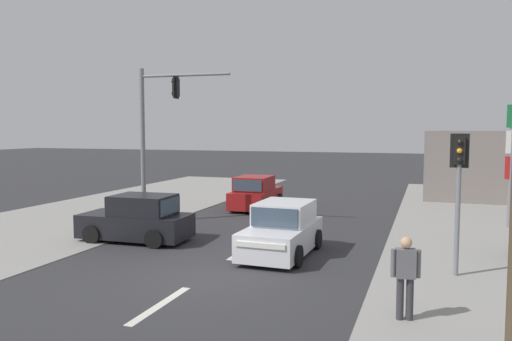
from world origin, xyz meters
TOP-DOWN VIEW (x-y plane):
  - ground_plane at (0.00, 0.00)m, footprint 140.00×140.00m
  - lane_dash_near at (0.00, -2.00)m, footprint 0.20×2.40m
  - lane_dash_mid at (0.00, 3.00)m, footprint 0.20×2.40m
  - lane_dash_far at (0.00, 8.00)m, footprint 0.20×2.40m
  - kerb_left_verge at (-8.50, 4.00)m, footprint 8.00×40.00m
  - traffic_signal_mast at (-4.79, 6.02)m, footprint 3.69×0.44m
  - pedestal_signal_right_kerb at (5.93, 2.23)m, footprint 0.44×0.29m
  - hatchback_crossing_left at (1.22, 2.94)m, footprint 1.85×3.68m
  - hatchback_oncoming_near at (-2.30, 10.69)m, footprint 1.84×3.67m
  - hatchback_receding_far at (-3.77, 3.10)m, footprint 3.70×1.89m
  - pedestrian_at_kerb at (4.86, -1.22)m, footprint 0.55×0.29m

SIDE VIEW (x-z plane):
  - ground_plane at x=0.00m, z-range 0.00..0.00m
  - lane_dash_near at x=0.00m, z-range 0.00..0.01m
  - lane_dash_mid at x=0.00m, z-range 0.00..0.01m
  - lane_dash_far at x=0.00m, z-range 0.00..0.01m
  - kerb_left_verge at x=-8.50m, z-range 0.00..0.02m
  - hatchback_crossing_left at x=1.22m, z-range -0.06..1.47m
  - hatchback_oncoming_near at x=-2.30m, z-range -0.06..1.47m
  - hatchback_receding_far at x=-3.77m, z-range -0.06..1.47m
  - pedestrian_at_kerb at x=4.86m, z-range 0.11..1.74m
  - pedestal_signal_right_kerb at x=5.93m, z-range 0.64..4.20m
  - traffic_signal_mast at x=-4.79m, z-range 0.83..6.83m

